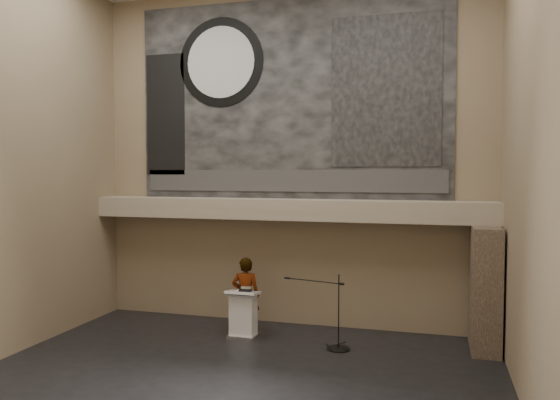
% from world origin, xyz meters
% --- Properties ---
extents(floor, '(10.00, 10.00, 0.00)m').
position_xyz_m(floor, '(0.00, 0.00, 0.00)').
color(floor, black).
rests_on(floor, ground).
extents(wall_back, '(10.00, 0.02, 8.50)m').
position_xyz_m(wall_back, '(0.00, 4.00, 4.25)').
color(wall_back, '#836C53').
rests_on(wall_back, floor).
extents(wall_front, '(10.00, 0.02, 8.50)m').
position_xyz_m(wall_front, '(0.00, -4.00, 4.25)').
color(wall_front, '#836C53').
rests_on(wall_front, floor).
extents(wall_left, '(0.02, 8.00, 8.50)m').
position_xyz_m(wall_left, '(-5.00, 0.00, 4.25)').
color(wall_left, '#836C53').
rests_on(wall_left, floor).
extents(wall_right, '(0.02, 8.00, 8.50)m').
position_xyz_m(wall_right, '(5.00, 0.00, 4.25)').
color(wall_right, '#836C53').
rests_on(wall_right, floor).
extents(soffit, '(10.00, 0.80, 0.50)m').
position_xyz_m(soffit, '(0.00, 3.60, 2.95)').
color(soffit, gray).
rests_on(soffit, wall_back).
extents(sprinkler_left, '(0.04, 0.04, 0.06)m').
position_xyz_m(sprinkler_left, '(-1.60, 3.55, 2.67)').
color(sprinkler_left, '#B2893D').
rests_on(sprinkler_left, soffit).
extents(sprinkler_right, '(0.04, 0.04, 0.06)m').
position_xyz_m(sprinkler_right, '(1.90, 3.55, 2.67)').
color(sprinkler_right, '#B2893D').
rests_on(sprinkler_right, soffit).
extents(banner, '(8.00, 0.05, 5.00)m').
position_xyz_m(banner, '(0.00, 3.97, 5.70)').
color(banner, black).
rests_on(banner, wall_back).
extents(banner_text_strip, '(7.76, 0.02, 0.55)m').
position_xyz_m(banner_text_strip, '(0.00, 3.93, 3.65)').
color(banner_text_strip, '#303030').
rests_on(banner_text_strip, banner).
extents(banner_clock_rim, '(2.30, 0.02, 2.30)m').
position_xyz_m(banner_clock_rim, '(-1.80, 3.93, 6.70)').
color(banner_clock_rim, black).
rests_on(banner_clock_rim, banner).
extents(banner_clock_face, '(1.84, 0.02, 1.84)m').
position_xyz_m(banner_clock_face, '(-1.80, 3.91, 6.70)').
color(banner_clock_face, silver).
rests_on(banner_clock_face, banner).
extents(banner_building_print, '(2.60, 0.02, 3.60)m').
position_xyz_m(banner_building_print, '(2.40, 3.93, 5.80)').
color(banner_building_print, black).
rests_on(banner_building_print, banner).
extents(banner_brick_print, '(1.10, 0.02, 3.20)m').
position_xyz_m(banner_brick_print, '(-3.40, 3.93, 5.40)').
color(banner_brick_print, black).
rests_on(banner_brick_print, banner).
extents(stone_pier, '(0.60, 1.40, 2.70)m').
position_xyz_m(stone_pier, '(4.65, 3.15, 1.35)').
color(stone_pier, '#44362A').
rests_on(stone_pier, floor).
extents(lectern, '(0.74, 0.54, 1.14)m').
position_xyz_m(lectern, '(-0.70, 2.51, 0.55)').
color(lectern, silver).
rests_on(lectern, floor).
extents(binder, '(0.34, 0.29, 0.04)m').
position_xyz_m(binder, '(-0.63, 2.47, 1.12)').
color(binder, black).
rests_on(binder, lectern).
extents(papers, '(0.29, 0.33, 0.00)m').
position_xyz_m(papers, '(-0.77, 2.50, 1.10)').
color(papers, white).
rests_on(papers, lectern).
extents(speaker_person, '(0.73, 0.54, 1.84)m').
position_xyz_m(speaker_person, '(-0.75, 2.83, 0.92)').
color(speaker_person, silver).
rests_on(speaker_person, floor).
extents(mic_stand, '(1.57, 0.58, 1.65)m').
position_xyz_m(mic_stand, '(1.54, 2.31, 0.25)').
color(mic_stand, black).
rests_on(mic_stand, floor).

